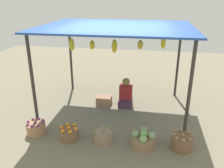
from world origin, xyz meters
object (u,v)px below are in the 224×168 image
basket_cabbages (143,140)px  wooden_crate_near_vendor (104,100)px  basket_oranges (69,133)px  vendor_person (126,95)px  basket_potatoes (182,142)px  basket_green_chilies (103,136)px  basket_purple_onions (36,128)px

basket_cabbages → wooden_crate_near_vendor: basket_cabbages is taller
basket_oranges → vendor_person: bearing=61.4°
basket_cabbages → basket_potatoes: size_ratio=1.20×
basket_oranges → basket_green_chilies: (0.73, 0.06, -0.02)m
basket_oranges → basket_potatoes: 2.31m
basket_purple_onions → wooden_crate_near_vendor: 2.07m
vendor_person → basket_green_chilies: bearing=-98.3°
vendor_person → basket_potatoes: size_ratio=1.89×
wooden_crate_near_vendor → basket_purple_onions: bearing=-124.4°
vendor_person → basket_green_chilies: 1.77m
basket_purple_onions → basket_green_chilies: (1.51, -0.01, -0.02)m
vendor_person → basket_cabbages: size_ratio=1.58×
basket_purple_onions → basket_potatoes: (3.09, -0.01, 0.02)m
basket_cabbages → basket_purple_onions: bearing=178.7°
basket_purple_onions → basket_potatoes: size_ratio=0.99×
basket_oranges → wooden_crate_near_vendor: basket_oranges is taller
wooden_crate_near_vendor → vendor_person: bearing=2.2°
basket_purple_onions → wooden_crate_near_vendor: basket_purple_onions is taller
basket_purple_onions → wooden_crate_near_vendor: size_ratio=1.02×
vendor_person → wooden_crate_near_vendor: vendor_person is taller
basket_purple_onions → basket_potatoes: bearing=-0.2°
basket_oranges → basket_cabbages: bearing=0.7°
basket_potatoes → basket_purple_onions: bearing=179.8°
basket_green_chilies → basket_potatoes: 1.58m
basket_cabbages → basket_potatoes: bearing=3.2°
basket_oranges → basket_green_chilies: size_ratio=0.97×
basket_potatoes → vendor_person: bearing=127.3°
basket_potatoes → basket_green_chilies: bearing=-179.8°
basket_green_chilies → wooden_crate_near_vendor: 1.75m
basket_cabbages → wooden_crate_near_vendor: bearing=123.7°
basket_green_chilies → wooden_crate_near_vendor: basket_green_chilies is taller
basket_cabbages → wooden_crate_near_vendor: (-1.17, 1.76, -0.04)m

